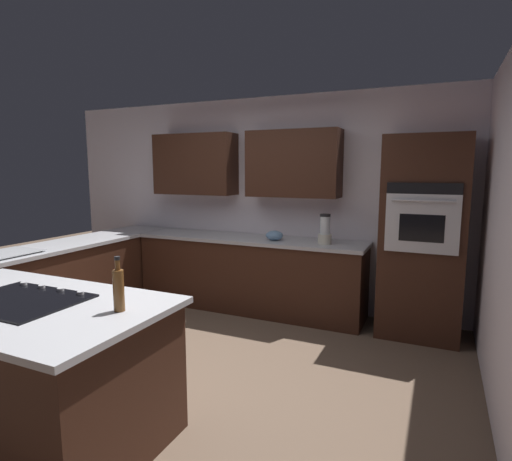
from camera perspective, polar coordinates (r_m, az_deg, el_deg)
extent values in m
plane|color=brown|center=(3.81, -11.15, -18.55)|extent=(14.00, 14.00, 0.00)
cube|color=silver|center=(5.26, 1.78, 3.87)|extent=(6.00, 0.10, 2.60)
cube|color=#381E14|center=(4.90, 5.20, 9.17)|extent=(1.10, 0.34, 0.77)
cube|color=#381E14|center=(5.49, -8.42, 9.03)|extent=(1.10, 0.34, 0.77)
cube|color=#381E14|center=(5.10, -0.95, -6.19)|extent=(2.80, 0.60, 0.86)
cube|color=#B2B2B7|center=(5.01, -0.96, -1.20)|extent=(2.84, 0.64, 0.04)
cube|color=#381E14|center=(5.21, -24.35, -6.65)|extent=(0.60, 2.90, 0.86)
cube|color=#B2B2B7|center=(5.11, -24.65, -1.77)|extent=(0.64, 2.94, 0.04)
cube|color=#381E14|center=(3.16, -29.25, -16.69)|extent=(1.79, 0.98, 0.86)
cube|color=#B2B2B7|center=(3.01, -29.87, -8.86)|extent=(1.87, 1.06, 0.04)
cube|color=#381E14|center=(4.52, 22.01, -0.96)|extent=(0.80, 0.60, 2.06)
cube|color=silver|center=(4.18, 21.97, 0.86)|extent=(0.66, 0.03, 0.56)
cube|color=black|center=(4.18, 21.93, 0.30)|extent=(0.40, 0.01, 0.26)
cube|color=black|center=(4.16, 22.22, 5.38)|extent=(0.66, 0.02, 0.11)
cylinder|color=silver|center=(4.13, 22.12, 3.83)|extent=(0.56, 0.02, 0.02)
cube|color=#515456|center=(4.73, -30.39, -2.59)|extent=(0.40, 0.30, 0.02)
cube|color=black|center=(3.00, -29.91, -8.36)|extent=(0.76, 0.56, 0.01)
cylinder|color=#B2B2B7|center=(2.93, -23.13, -7.95)|extent=(0.04, 0.04, 0.02)
cylinder|color=#B2B2B7|center=(3.06, -25.43, -7.40)|extent=(0.04, 0.04, 0.02)
cylinder|color=#B2B2B7|center=(3.20, -27.54, -6.89)|extent=(0.04, 0.04, 0.02)
cylinder|color=#B2B2B7|center=(3.34, -29.47, -6.41)|extent=(0.04, 0.04, 0.02)
cylinder|color=beige|center=(4.63, 9.49, -1.17)|extent=(0.15, 0.15, 0.11)
cylinder|color=silver|center=(4.60, 9.53, 0.72)|extent=(0.11, 0.11, 0.20)
cylinder|color=black|center=(4.59, 9.57, 2.09)|extent=(0.12, 0.12, 0.03)
ellipsoid|color=#668CB2|center=(4.81, 2.56, -0.69)|extent=(0.20, 0.20, 0.11)
cylinder|color=brown|center=(2.54, -18.48, -7.91)|extent=(0.06, 0.06, 0.24)
cylinder|color=brown|center=(2.50, -18.64, -4.55)|extent=(0.03, 0.03, 0.06)
cylinder|color=black|center=(2.49, -18.68, -3.66)|extent=(0.03, 0.03, 0.02)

